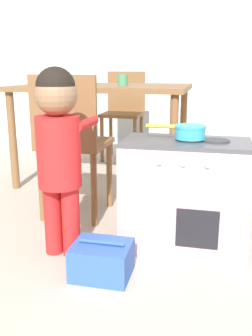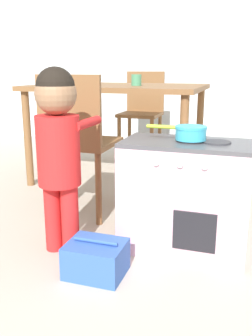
{
  "view_description": "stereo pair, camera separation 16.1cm",
  "coord_description": "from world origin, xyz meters",
  "px_view_note": "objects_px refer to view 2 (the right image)",
  "views": [
    {
      "loc": [
        0.36,
        -0.77,
        0.87
      ],
      "look_at": [
        -0.04,
        0.93,
        0.41
      ],
      "focal_mm": 40.0,
      "sensor_mm": 36.0,
      "label": 1
    },
    {
      "loc": [
        0.51,
        -0.72,
        0.87
      ],
      "look_at": [
        -0.04,
        0.93,
        0.41
      ],
      "focal_mm": 40.0,
      "sensor_mm": 36.0,
      "label": 2
    }
  ],
  "objects_px": {
    "dining_table": "(119,96)",
    "dining_chair_near": "(79,141)",
    "toy_pot": "(190,132)",
    "toy_basket": "(96,259)",
    "cup_on_table": "(136,80)",
    "child_figure": "(58,139)",
    "dining_chair_far": "(142,111)",
    "play_kitchen": "(185,196)"
  },
  "relations": [
    {
      "from": "dining_table",
      "to": "dining_chair_near",
      "type": "height_order",
      "value": "dining_chair_near"
    },
    {
      "from": "toy_pot",
      "to": "dining_chair_near",
      "type": "xyz_separation_m",
      "value": [
        -0.68,
        0.23,
        -0.13
      ]
    },
    {
      "from": "toy_basket",
      "to": "cup_on_table",
      "type": "bearing_deg",
      "value": 99.66
    },
    {
      "from": "child_figure",
      "to": "dining_chair_far",
      "type": "xyz_separation_m",
      "value": [
        -0.18,
        2.03,
        -0.1
      ]
    },
    {
      "from": "toy_basket",
      "to": "dining_table",
      "type": "height_order",
      "value": "dining_table"
    },
    {
      "from": "toy_pot",
      "to": "dining_chair_near",
      "type": "distance_m",
      "value": 0.73
    },
    {
      "from": "child_figure",
      "to": "dining_chair_far",
      "type": "relative_size",
      "value": 1.05
    },
    {
      "from": "toy_pot",
      "to": "dining_chair_near",
      "type": "relative_size",
      "value": 0.34
    },
    {
      "from": "child_figure",
      "to": "toy_basket",
      "type": "xyz_separation_m",
      "value": [
        0.24,
        -0.16,
        -0.49
      ]
    },
    {
      "from": "play_kitchen",
      "to": "dining_chair_near",
      "type": "height_order",
      "value": "dining_chair_near"
    },
    {
      "from": "play_kitchen",
      "to": "cup_on_table",
      "type": "bearing_deg",
      "value": 119.32
    },
    {
      "from": "toy_pot",
      "to": "cup_on_table",
      "type": "bearing_deg",
      "value": 119.81
    },
    {
      "from": "toy_basket",
      "to": "dining_chair_far",
      "type": "height_order",
      "value": "dining_chair_far"
    },
    {
      "from": "toy_pot",
      "to": "dining_chair_far",
      "type": "relative_size",
      "value": 0.34
    },
    {
      "from": "dining_chair_far",
      "to": "cup_on_table",
      "type": "xyz_separation_m",
      "value": [
        0.2,
        -0.85,
        0.33
      ]
    },
    {
      "from": "toy_basket",
      "to": "dining_chair_far",
      "type": "bearing_deg",
      "value": 101.02
    },
    {
      "from": "dining_chair_far",
      "to": "play_kitchen",
      "type": "bearing_deg",
      "value": 112.19
    },
    {
      "from": "toy_basket",
      "to": "dining_table",
      "type": "relative_size",
      "value": 0.19
    },
    {
      "from": "play_kitchen",
      "to": "dining_chair_near",
      "type": "relative_size",
      "value": 0.71
    },
    {
      "from": "play_kitchen",
      "to": "dining_chair_far",
      "type": "xyz_separation_m",
      "value": [
        -0.74,
        1.82,
        0.19
      ]
    },
    {
      "from": "dining_table",
      "to": "cup_on_table",
      "type": "relative_size",
      "value": 15.97
    },
    {
      "from": "child_figure",
      "to": "dining_chair_near",
      "type": "xyz_separation_m",
      "value": [
        -0.11,
        0.45,
        -0.1
      ]
    },
    {
      "from": "toy_pot",
      "to": "dining_chair_far",
      "type": "distance_m",
      "value": 1.97
    },
    {
      "from": "dining_chair_far",
      "to": "child_figure",
      "type": "bearing_deg",
      "value": 95.16
    },
    {
      "from": "toy_basket",
      "to": "dining_chair_far",
      "type": "relative_size",
      "value": 0.29
    },
    {
      "from": "dining_chair_near",
      "to": "toy_pot",
      "type": "bearing_deg",
      "value": -18.93
    },
    {
      "from": "toy_pot",
      "to": "dining_table",
      "type": "distance_m",
      "value": 1.28
    },
    {
      "from": "dining_chair_near",
      "to": "cup_on_table",
      "type": "relative_size",
      "value": 10.42
    },
    {
      "from": "play_kitchen",
      "to": "dining_chair_near",
      "type": "xyz_separation_m",
      "value": [
        -0.67,
        0.23,
        0.19
      ]
    },
    {
      "from": "play_kitchen",
      "to": "toy_pot",
      "type": "xyz_separation_m",
      "value": [
        0.01,
        0.0,
        0.32
      ]
    },
    {
      "from": "dining_chair_near",
      "to": "play_kitchen",
      "type": "bearing_deg",
      "value": -19.24
    },
    {
      "from": "dining_table",
      "to": "dining_chair_far",
      "type": "distance_m",
      "value": 0.79
    },
    {
      "from": "toy_pot",
      "to": "toy_basket",
      "type": "relative_size",
      "value": 1.15
    },
    {
      "from": "dining_table",
      "to": "dining_chair_far",
      "type": "xyz_separation_m",
      "value": [
        -0.03,
        0.76,
        -0.2
      ]
    },
    {
      "from": "dining_table",
      "to": "toy_basket",
      "type": "bearing_deg",
      "value": -74.42
    },
    {
      "from": "cup_on_table",
      "to": "dining_chair_near",
      "type": "bearing_deg",
      "value": -99.82
    },
    {
      "from": "play_kitchen",
      "to": "toy_basket",
      "type": "relative_size",
      "value": 2.42
    },
    {
      "from": "toy_basket",
      "to": "dining_chair_near",
      "type": "xyz_separation_m",
      "value": [
        -0.35,
        0.6,
        0.39
      ]
    },
    {
      "from": "cup_on_table",
      "to": "toy_pot",
      "type": "bearing_deg",
      "value": -60.19
    },
    {
      "from": "toy_basket",
      "to": "toy_pot",
      "type": "bearing_deg",
      "value": 48.52
    },
    {
      "from": "dining_table",
      "to": "toy_pot",
      "type": "bearing_deg",
      "value": -55.57
    },
    {
      "from": "child_figure",
      "to": "dining_chair_near",
      "type": "relative_size",
      "value": 1.05
    }
  ]
}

